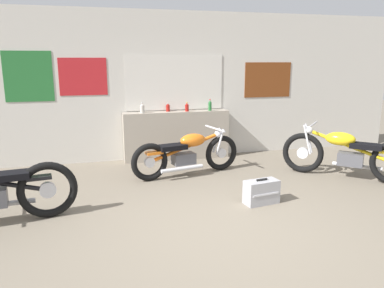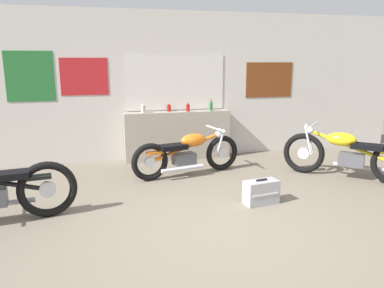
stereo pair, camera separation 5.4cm
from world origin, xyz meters
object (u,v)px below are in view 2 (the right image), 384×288
at_px(bottle_left_center, 169,108).
at_px(motorcycle_yellow, 347,154).
at_px(bottle_leftmost, 143,108).
at_px(bottle_right_center, 211,106).
at_px(bottle_center, 188,107).
at_px(motorcycle_orange, 188,153).
at_px(hard_case_silver, 261,192).

distance_m(bottle_left_center, motorcycle_yellow, 3.27).
bearing_deg(motorcycle_yellow, bottle_leftmost, 148.74).
distance_m(bottle_leftmost, bottle_right_center, 1.31).
relative_size(bottle_leftmost, motorcycle_yellow, 0.12).
height_order(bottle_left_center, motorcycle_yellow, bottle_left_center).
height_order(bottle_center, motorcycle_orange, bottle_center).
distance_m(bottle_center, motorcycle_yellow, 2.95).
bearing_deg(bottle_center, bottle_right_center, -1.69).
bearing_deg(bottle_center, bottle_left_center, 166.90).
xyz_separation_m(motorcycle_orange, hard_case_silver, (0.66, -1.49, -0.22)).
bearing_deg(hard_case_silver, bottle_center, 99.07).
bearing_deg(bottle_right_center, motorcycle_orange, -124.51).
height_order(bottle_left_center, hard_case_silver, bottle_left_center).
bearing_deg(bottle_leftmost, bottle_left_center, 10.01).
relative_size(bottle_center, motorcycle_yellow, 0.11).
xyz_separation_m(motorcycle_yellow, hard_case_silver, (-1.80, -0.67, -0.25)).
distance_m(bottle_leftmost, hard_case_silver, 2.96).
xyz_separation_m(bottle_leftmost, motorcycle_orange, (0.60, -1.04, -0.64)).
height_order(bottle_leftmost, motorcycle_yellow, bottle_leftmost).
height_order(bottle_leftmost, bottle_center, bottle_leftmost).
height_order(bottle_center, bottle_right_center, bottle_right_center).
bearing_deg(bottle_left_center, bottle_center, -13.10).
height_order(bottle_left_center, bottle_center, bottle_center).
bearing_deg(bottle_center, bottle_leftmost, -179.56).
bearing_deg(motorcycle_yellow, bottle_left_center, 142.73).
distance_m(bottle_center, bottle_right_center, 0.46).
bearing_deg(hard_case_silver, motorcycle_yellow, 20.53).
bearing_deg(bottle_left_center, motorcycle_yellow, -37.27).
relative_size(bottle_left_center, motorcycle_yellow, 0.11).
bearing_deg(bottle_right_center, bottle_leftmost, 179.69).
xyz_separation_m(bottle_left_center, bottle_center, (0.35, -0.08, 0.00)).
relative_size(motorcycle_orange, motorcycle_yellow, 1.22).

